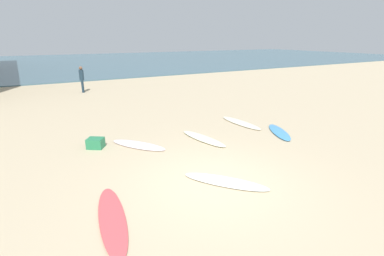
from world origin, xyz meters
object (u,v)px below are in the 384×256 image
Objects in this scene: surfboard_0 at (203,138)px; surfboard_1 at (241,123)px; surfboard_5 at (279,132)px; beachgoer_near at (82,78)px; surfboard_2 at (225,182)px; surfboard_3 at (112,219)px; surfboard_4 at (138,145)px; beach_cooler at (96,143)px.

surfboard_0 is 2.53m from surfboard_1.
beachgoer_near is (-4.95, 12.27, 0.88)m from surfboard_5.
surfboard_0 reaches higher than surfboard_5.
surfboard_1 is 1.05× the size of surfboard_2.
surfboard_5 is at bearing 27.38° from surfboard_3.
surfboard_3 is at bearing 45.82° from surfboard_5.
surfboard_0 is at bearing 21.64° from beachgoer_near.
beachgoer_near is at bearing 54.69° from surfboard_4.
surfboard_2 is 4.54m from surfboard_5.
surfboard_4 is at bearing 10.84° from beachgoer_near.
surfboard_5 is (6.82, 2.28, 0.01)m from surfboard_3.
surfboard_0 reaches higher than surfboard_1.
surfboard_5 is 3.90× the size of beach_cooler.
surfboard_3 is at bearing -152.36° from surfboard_0.
beachgoer_near is at bearing 90.32° from surfboard_0.
surfboard_1 is (2.37, 0.89, -0.01)m from surfboard_0.
surfboard_5 is (2.85, -0.78, -0.00)m from surfboard_0.
surfboard_5 reaches higher than surfboard_4.
surfboard_2 is 4.57m from beach_cooler.
surfboard_0 is 2.25m from surfboard_4.
surfboard_0 is at bearing -162.30° from surfboard_1.
surfboard_5 is at bearing 33.28° from beachgoer_near.
surfboard_0 is 3.59m from beach_cooler.
surfboard_1 is 4.57m from surfboard_4.
surfboard_3 is at bearing -97.38° from beach_cooler.
surfboard_3 is at bearing -151.29° from surfboard_4.
surfboard_2 is at bearing -59.99° from beach_cooler.
surfboard_1 is 1.16× the size of surfboard_5.
surfboard_3 is at bearing 3.98° from beachgoer_near.
surfboard_3 is 1.21× the size of surfboard_4.
surfboard_0 reaches higher than surfboard_4.
surfboard_1 is 5.81m from beach_cooler.
surfboard_5 is at bearing -49.30° from surfboard_4.
surfboard_0 reaches higher than surfboard_3.
beachgoer_near reaches higher than surfboard_5.
surfboard_2 is at bearing 55.50° from surfboard_5.
surfboard_0 is at bearing 12.05° from surfboard_5.
surfboard_3 is 4.97× the size of beach_cooler.
surfboard_0 is 1.05× the size of surfboard_4.
surfboard_1 and surfboard_4 have the same top height.
surfboard_5 reaches higher than surfboard_2.
surfboard_5 is at bearing -76.77° from surfboard_1.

